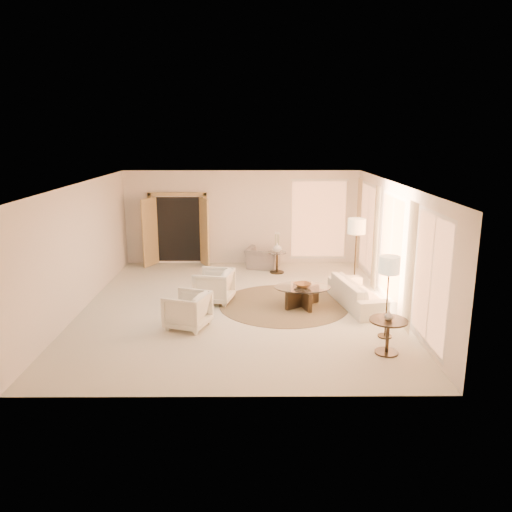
{
  "coord_description": "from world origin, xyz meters",
  "views": [
    {
      "loc": [
        0.33,
        -10.79,
        3.86
      ],
      "look_at": [
        0.4,
        0.4,
        1.1
      ],
      "focal_mm": 35.0,
      "sensor_mm": 36.0,
      "label": 1
    }
  ],
  "objects_px": {
    "sofa": "(360,293)",
    "side_vase": "(277,248)",
    "coffee_table": "(302,294)",
    "end_table": "(388,330)",
    "floor_lamp_far": "(389,269)",
    "bowl": "(303,285)",
    "end_vase": "(389,316)",
    "side_table": "(277,260)",
    "armchair_left": "(214,284)",
    "floor_lamp_near": "(357,229)",
    "armchair_right": "(187,309)",
    "accent_chair": "(263,255)"
  },
  "relations": [
    {
      "from": "armchair_right",
      "to": "end_table",
      "type": "xyz_separation_m",
      "value": [
        3.74,
        -1.26,
        0.03
      ]
    },
    {
      "from": "sofa",
      "to": "floor_lamp_far",
      "type": "bearing_deg",
      "value": 173.76
    },
    {
      "from": "side_table",
      "to": "floor_lamp_near",
      "type": "xyz_separation_m",
      "value": [
        1.89,
        -1.54,
        1.17
      ]
    },
    {
      "from": "floor_lamp_far",
      "to": "side_vase",
      "type": "xyz_separation_m",
      "value": [
        -1.89,
        4.61,
        -0.64
      ]
    },
    {
      "from": "accent_chair",
      "to": "sofa",
      "type": "bearing_deg",
      "value": 138.94
    },
    {
      "from": "armchair_right",
      "to": "end_table",
      "type": "relative_size",
      "value": 1.19
    },
    {
      "from": "coffee_table",
      "to": "end_vase",
      "type": "xyz_separation_m",
      "value": [
        1.28,
        -2.51,
        0.43
      ]
    },
    {
      "from": "side_table",
      "to": "floor_lamp_near",
      "type": "relative_size",
      "value": 0.34
    },
    {
      "from": "sofa",
      "to": "side_vase",
      "type": "distance_m",
      "value": 3.35
    },
    {
      "from": "armchair_left",
      "to": "accent_chair",
      "type": "relative_size",
      "value": 0.92
    },
    {
      "from": "end_table",
      "to": "floor_lamp_near",
      "type": "xyz_separation_m",
      "value": [
        0.16,
        3.82,
        1.1
      ]
    },
    {
      "from": "accent_chair",
      "to": "floor_lamp_far",
      "type": "bearing_deg",
      "value": 130.18
    },
    {
      "from": "armchair_right",
      "to": "side_vase",
      "type": "xyz_separation_m",
      "value": [
        2.01,
        4.1,
        0.33
      ]
    },
    {
      "from": "sofa",
      "to": "coffee_table",
      "type": "bearing_deg",
      "value": 80.87
    },
    {
      "from": "armchair_left",
      "to": "end_table",
      "type": "distance_m",
      "value": 4.38
    },
    {
      "from": "side_table",
      "to": "end_vase",
      "type": "height_order",
      "value": "end_vase"
    },
    {
      "from": "armchair_right",
      "to": "coffee_table",
      "type": "xyz_separation_m",
      "value": [
        2.46,
        1.25,
        -0.11
      ]
    },
    {
      "from": "side_vase",
      "to": "coffee_table",
      "type": "bearing_deg",
      "value": -81.11
    },
    {
      "from": "armchair_left",
      "to": "floor_lamp_near",
      "type": "xyz_separation_m",
      "value": [
        3.49,
        0.97,
        1.12
      ]
    },
    {
      "from": "sofa",
      "to": "floor_lamp_near",
      "type": "bearing_deg",
      "value": -16.36
    },
    {
      "from": "armchair_right",
      "to": "end_vase",
      "type": "bearing_deg",
      "value": 90.66
    },
    {
      "from": "coffee_table",
      "to": "end_table",
      "type": "xyz_separation_m",
      "value": [
        1.28,
        -2.51,
        0.14
      ]
    },
    {
      "from": "floor_lamp_near",
      "to": "end_vase",
      "type": "distance_m",
      "value": 3.91
    },
    {
      "from": "side_vase",
      "to": "accent_chair",
      "type": "bearing_deg",
      "value": 126.67
    },
    {
      "from": "armchair_left",
      "to": "bowl",
      "type": "height_order",
      "value": "armchair_left"
    },
    {
      "from": "coffee_table",
      "to": "sofa",
      "type": "bearing_deg",
      "value": 1.33
    },
    {
      "from": "side_table",
      "to": "floor_lamp_near",
      "type": "distance_m",
      "value": 2.71
    },
    {
      "from": "end_vase",
      "to": "armchair_left",
      "type": "bearing_deg",
      "value": 139.37
    },
    {
      "from": "bowl",
      "to": "floor_lamp_far",
      "type": "bearing_deg",
      "value": -50.67
    },
    {
      "from": "side_table",
      "to": "coffee_table",
      "type": "bearing_deg",
      "value": -81.11
    },
    {
      "from": "side_table",
      "to": "floor_lamp_far",
      "type": "bearing_deg",
      "value": -67.73
    },
    {
      "from": "floor_lamp_far",
      "to": "bowl",
      "type": "relative_size",
      "value": 4.41
    },
    {
      "from": "end_table",
      "to": "side_table",
      "type": "xyz_separation_m",
      "value": [
        -1.73,
        5.36,
        -0.07
      ]
    },
    {
      "from": "end_vase",
      "to": "floor_lamp_far",
      "type": "bearing_deg",
      "value": 77.81
    },
    {
      "from": "side_table",
      "to": "floor_lamp_far",
      "type": "height_order",
      "value": "floor_lamp_far"
    },
    {
      "from": "side_vase",
      "to": "floor_lamp_far",
      "type": "bearing_deg",
      "value": -67.73
    },
    {
      "from": "coffee_table",
      "to": "end_table",
      "type": "height_order",
      "value": "end_table"
    },
    {
      "from": "side_vase",
      "to": "floor_lamp_near",
      "type": "bearing_deg",
      "value": -39.2
    },
    {
      "from": "end_table",
      "to": "coffee_table",
      "type": "bearing_deg",
      "value": 117.1
    },
    {
      "from": "armchair_right",
      "to": "floor_lamp_near",
      "type": "height_order",
      "value": "floor_lamp_near"
    },
    {
      "from": "sofa",
      "to": "accent_chair",
      "type": "height_order",
      "value": "accent_chair"
    },
    {
      "from": "armchair_right",
      "to": "side_table",
      "type": "relative_size",
      "value": 1.33
    },
    {
      "from": "armchair_right",
      "to": "side_vase",
      "type": "bearing_deg",
      "value": 173.1
    },
    {
      "from": "end_table",
      "to": "side_table",
      "type": "relative_size",
      "value": 1.11
    },
    {
      "from": "floor_lamp_far",
      "to": "floor_lamp_near",
      "type": "bearing_deg",
      "value": 90.0
    },
    {
      "from": "armchair_left",
      "to": "end_vase",
      "type": "xyz_separation_m",
      "value": [
        3.32,
        -2.85,
        0.3
      ]
    },
    {
      "from": "sofa",
      "to": "armchair_left",
      "type": "bearing_deg",
      "value": 74.15
    },
    {
      "from": "side_table",
      "to": "floor_lamp_far",
      "type": "relative_size",
      "value": 0.38
    },
    {
      "from": "sofa",
      "to": "end_vase",
      "type": "bearing_deg",
      "value": 168.89
    },
    {
      "from": "sofa",
      "to": "side_vase",
      "type": "relative_size",
      "value": 8.17
    }
  ]
}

